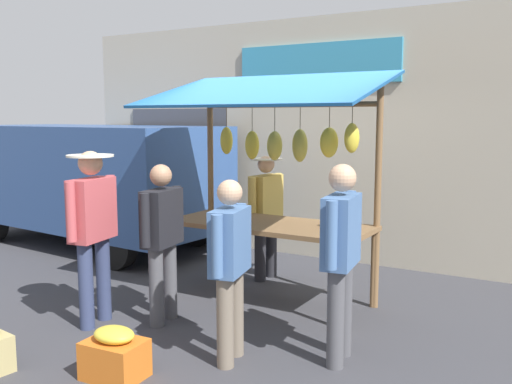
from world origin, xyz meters
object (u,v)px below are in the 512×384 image
Objects in this scene: shopper_with_shopping_bag at (341,249)px; shopper_in_grey_tee at (230,260)px; vendor_with_sunhat at (266,208)px; produce_crate_near at (115,355)px; parked_van at (85,173)px; shopper_in_striped_shirt at (162,233)px; shopper_with_ponytail at (93,222)px; market_stall at (274,160)px.

shopper_with_shopping_bag is 0.91m from shopper_in_grey_tee.
vendor_with_sunhat is 2.50m from shopper_with_shopping_bag.
produce_crate_near is (0.60, 0.72, -0.68)m from shopper_in_grey_tee.
produce_crate_near is at bearing 122.42° from shopper_with_shopping_bag.
shopper_in_grey_tee is 0.33× the size of parked_van.
parked_van reaches higher than shopper_in_striped_shirt.
vendor_with_sunhat is at bearing -27.12° from shopper_with_ponytail.
vendor_with_sunhat is 0.34× the size of parked_van.
vendor_with_sunhat is 3.22× the size of produce_crate_near.
parked_van is at bearing -40.79° from produce_crate_near.
parked_van is (3.52, -0.35, 0.22)m from vendor_with_sunhat.
shopper_with_ponytail is (1.15, 1.52, -0.55)m from market_stall.
vendor_with_sunhat is at bearing -83.45° from produce_crate_near.
shopper_with_ponytail is 1.03× the size of shopper_with_shopping_bag.
vendor_with_sunhat is (0.49, -0.70, -0.66)m from market_stall.
shopper_with_shopping_bag is 0.36× the size of parked_van.
vendor_with_sunhat is 2.45m from shopper_in_grey_tee.
market_stall reaches higher than shopper_with_shopping_bag.
shopper_with_ponytail is 0.37× the size of parked_van.
shopper_in_grey_tee is (-0.45, 1.57, -0.70)m from market_stall.
parked_van is (4.47, -2.61, 0.26)m from shopper_in_grey_tee.
shopper_in_striped_shirt is at bearing 82.89° from shopper_with_shopping_bag.
market_stall is 2.67m from produce_crate_near.
parked_van is at bearing -91.84° from vendor_with_sunhat.
shopper_in_grey_tee is (-1.60, 0.05, -0.15)m from shopper_with_ponytail.
shopper_with_shopping_bag is at bearing 137.95° from market_stall.
shopper_in_grey_tee is at bearing 106.11° from market_stall.
shopper_with_shopping_bag reaches higher than vendor_with_sunhat.
shopper_in_grey_tee is at bearing 112.29° from shopper_with_shopping_bag.
market_stall reaches higher than shopper_with_ponytail.
market_stall reaches higher than produce_crate_near.
shopper_in_striped_shirt is 1.43m from produce_crate_near.
vendor_with_sunhat is at bearing -54.71° from market_stall.
market_stall is at bearing 170.12° from parked_van.
vendor_with_sunhat is 0.99× the size of shopper_in_striped_shirt.
shopper_in_striped_shirt is (0.62, 1.14, -0.66)m from market_stall.
shopper_with_shopping_bag reaches higher than shopper_in_striped_shirt.
parked_van reaches higher than shopper_in_grey_tee.
market_stall reaches higher than shopper_in_grey_tee.
produce_crate_near is (-0.47, 1.15, -0.71)m from shopper_in_striped_shirt.
market_stall reaches higher than vendor_with_sunhat.
shopper_in_grey_tee is 1.16m from produce_crate_near.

